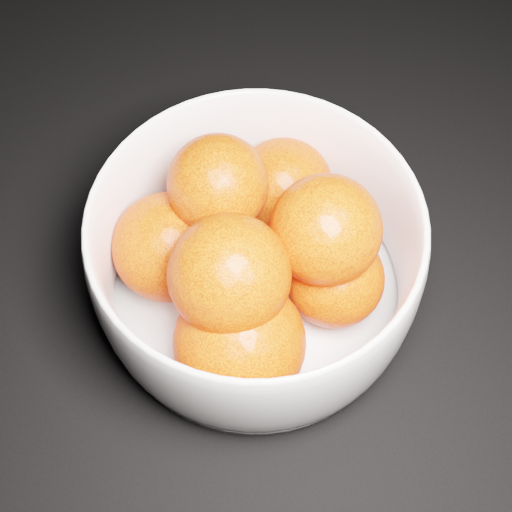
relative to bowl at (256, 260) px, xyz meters
name	(u,v)px	position (x,y,z in m)	size (l,w,h in m)	color
bowl	(256,260)	(0.00, 0.00, 0.00)	(0.23, 0.23, 0.11)	silver
orange_pile	(251,258)	(0.00, 0.00, 0.01)	(0.18, 0.19, 0.13)	#EF390C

